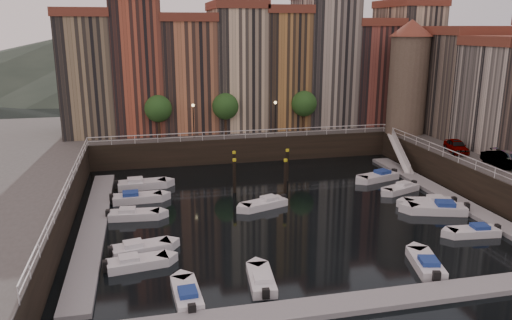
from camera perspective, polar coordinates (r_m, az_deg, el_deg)
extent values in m
plane|color=black|center=(45.55, 2.90, -5.42)|extent=(200.00, 200.00, 0.00)
cube|color=black|center=(69.59, -2.89, 2.99)|extent=(80.00, 20.00, 3.00)
cube|color=gray|center=(43.24, -18.02, -7.04)|extent=(2.00, 28.00, 0.35)
cube|color=gray|center=(51.29, 20.96, -3.86)|extent=(2.00, 28.00, 0.35)
cube|color=gray|center=(31.00, 11.76, -15.66)|extent=(30.00, 2.00, 0.35)
cone|color=#2D382D|center=(152.45, -20.09, 10.65)|extent=(80.00, 80.00, 14.00)
cone|color=#2D382D|center=(152.17, -6.70, 12.18)|extent=(100.00, 100.00, 18.00)
cone|color=#2D382D|center=(160.01, 6.14, 11.24)|extent=(70.00, 70.00, 12.00)
cube|color=#877456|center=(65.15, -18.57, 9.01)|extent=(6.00, 10.00, 14.00)
cube|color=brown|center=(64.92, -19.13, 15.59)|extent=(6.30, 10.30, 1.00)
cube|color=#A94E35|center=(64.77, -13.37, 10.23)|extent=(5.80, 10.00, 16.00)
cube|color=#B7704B|center=(65.13, -7.82, 9.41)|extent=(6.50, 10.00, 13.50)
cube|color=brown|center=(64.87, -8.05, 15.79)|extent=(6.80, 10.30, 1.00)
cube|color=beige|center=(65.94, -2.26, 10.25)|extent=(6.20, 10.00, 15.00)
cube|color=brown|center=(65.79, -2.33, 17.21)|extent=(6.50, 10.30, 1.00)
cube|color=#AA773E|center=(67.29, 2.77, 10.12)|extent=(5.60, 10.00, 14.50)
cube|color=brown|center=(67.11, 2.85, 16.73)|extent=(5.90, 10.30, 1.00)
cube|color=#AA9E8E|center=(69.07, 7.67, 10.96)|extent=(6.40, 10.00, 16.50)
cube|color=brown|center=(71.60, 12.34, 9.48)|extent=(6.00, 10.00, 13.00)
cube|color=brown|center=(71.33, 12.66, 15.09)|extent=(6.30, 10.30, 1.00)
cube|color=#C2AC8E|center=(74.21, 16.63, 10.36)|extent=(5.90, 10.00, 15.50)
cube|color=brown|center=(74.12, 17.11, 16.72)|extent=(6.20, 10.30, 1.00)
cube|color=#6A5D50|center=(65.78, 22.99, 7.78)|extent=(9.00, 8.00, 12.00)
cube|color=brown|center=(65.44, 23.57, 13.42)|extent=(9.30, 8.30, 1.00)
cylinder|color=#6B5B4C|center=(64.38, 16.93, 8.18)|extent=(4.60, 4.60, 12.00)
cone|color=brown|center=(64.02, 17.40, 14.22)|extent=(5.20, 5.20, 2.00)
cylinder|color=black|center=(60.43, -11.00, 3.54)|extent=(0.30, 0.30, 2.40)
sphere|color=#1E4719|center=(60.02, -11.12, 5.78)|extent=(3.20, 3.20, 3.20)
cylinder|color=black|center=(61.19, -3.49, 3.92)|extent=(0.30, 0.30, 2.40)
sphere|color=#1E4719|center=(60.78, -3.52, 6.14)|extent=(3.20, 3.20, 3.20)
cylinder|color=black|center=(63.55, 5.46, 4.29)|extent=(0.30, 0.30, 2.40)
sphere|color=#1E4719|center=(63.16, 5.52, 6.43)|extent=(3.20, 3.20, 3.20)
cylinder|color=black|center=(59.55, -7.15, 4.31)|extent=(0.12, 0.12, 4.00)
sphere|color=#FFD88C|center=(59.23, -7.21, 6.22)|extent=(0.36, 0.36, 0.36)
cylinder|color=black|center=(61.33, 2.21, 4.72)|extent=(0.12, 0.12, 4.00)
sphere|color=#FFD88C|center=(61.01, 2.23, 6.57)|extent=(0.36, 0.36, 0.36)
cube|color=white|center=(59.47, -1.23, 3.38)|extent=(36.00, 0.08, 0.08)
cube|color=white|center=(59.56, -1.23, 2.96)|extent=(36.00, 0.06, 0.06)
cube|color=white|center=(51.30, 23.02, 0.33)|extent=(0.08, 34.00, 0.08)
cube|color=white|center=(51.40, 22.97, -0.15)|extent=(0.06, 34.00, 0.06)
cube|color=white|center=(42.26, -20.86, -2.38)|extent=(0.08, 34.00, 0.08)
cube|color=white|center=(42.39, -20.80, -2.96)|extent=(0.06, 34.00, 0.06)
cube|color=white|center=(60.32, 16.11, 0.82)|extent=(2.78, 8.26, 2.81)
cube|color=white|center=(60.21, 16.14, 1.28)|extent=(1.93, 8.32, 3.65)
cylinder|color=black|center=(49.02, -2.46, -2.08)|extent=(0.32, 0.32, 3.60)
cylinder|color=gold|center=(48.51, -2.49, 0.01)|extent=(0.36, 0.36, 0.25)
cylinder|color=black|center=(51.94, -2.51, -1.11)|extent=(0.32, 0.32, 3.60)
cylinder|color=gold|center=(51.46, -2.53, 0.87)|extent=(0.36, 0.36, 0.25)
cylinder|color=black|center=(48.92, 3.37, -2.13)|extent=(0.32, 0.32, 3.60)
cylinder|color=gold|center=(48.42, 3.40, -0.03)|extent=(0.36, 0.36, 0.25)
cylinder|color=black|center=(52.87, 3.57, -0.83)|extent=(0.32, 0.32, 3.60)
cylinder|color=gold|center=(52.41, 3.61, 1.12)|extent=(0.36, 0.36, 0.25)
cube|color=silver|center=(35.53, -13.38, -11.41)|extent=(4.22, 2.12, 0.69)
cube|color=silver|center=(35.30, -14.32, -10.91)|extent=(1.43, 1.27, 0.46)
cube|color=black|center=(35.28, -16.87, -11.45)|extent=(0.38, 0.50, 0.64)
cube|color=silver|center=(37.60, -12.97, -9.86)|extent=(4.37, 2.37, 0.71)
cube|color=silver|center=(37.34, -13.86, -9.38)|extent=(1.51, 1.36, 0.47)
cube|color=black|center=(37.22, -16.30, -9.95)|extent=(0.41, 0.52, 0.66)
cube|color=silver|center=(44.07, -13.73, -6.15)|extent=(4.33, 2.03, 0.71)
cube|color=silver|center=(44.00, -14.50, -5.64)|extent=(1.44, 1.27, 0.48)
cube|color=black|center=(44.31, -16.57, -5.91)|extent=(0.38, 0.51, 0.67)
cube|color=silver|center=(48.17, -13.39, -4.29)|extent=(4.55, 1.90, 0.76)
cube|color=navy|center=(48.02, -14.15, -3.82)|extent=(1.47, 1.28, 0.51)
cube|color=black|center=(48.11, -16.20, -4.18)|extent=(0.38, 0.52, 0.71)
cube|color=silver|center=(52.09, -12.89, -2.78)|extent=(4.87, 2.08, 0.82)
cube|color=silver|center=(51.93, -13.64, -2.31)|extent=(1.58, 1.38, 0.54)
cube|color=black|center=(51.98, -15.65, -2.68)|extent=(0.41, 0.56, 0.76)
cube|color=silver|center=(43.01, 23.56, -7.57)|extent=(4.01, 1.86, 0.66)
cube|color=navy|center=(43.13, 24.22, -7.01)|extent=(1.33, 1.17, 0.44)
cube|color=black|center=(43.98, 25.88, -7.03)|extent=(0.35, 0.47, 0.62)
cube|color=silver|center=(46.86, 19.98, -5.31)|extent=(5.14, 3.25, 0.82)
cube|color=navy|center=(46.87, 20.81, -4.75)|extent=(1.86, 1.72, 0.55)
cube|color=black|center=(47.48, 22.95, -4.99)|extent=(0.53, 0.64, 0.76)
cube|color=silver|center=(48.23, 19.16, -4.71)|extent=(4.60, 2.55, 0.74)
cube|color=silver|center=(48.30, 19.87, -4.19)|extent=(1.60, 1.45, 0.49)
cube|color=black|center=(48.98, 21.69, -4.35)|extent=(0.44, 0.56, 0.69)
cube|color=silver|center=(51.61, 16.16, -3.23)|extent=(4.27, 2.89, 0.68)
cube|color=silver|center=(51.90, 16.57, -2.69)|extent=(1.58, 1.47, 0.45)
cube|color=black|center=(53.11, 17.61, -2.57)|extent=(0.46, 0.54, 0.63)
cube|color=silver|center=(54.92, 13.76, -1.94)|extent=(4.81, 2.96, 0.77)
cube|color=navy|center=(55.21, 14.25, -1.39)|extent=(1.72, 1.59, 0.51)
cube|color=black|center=(56.45, 15.52, -1.33)|extent=(0.49, 0.59, 0.72)
cube|color=silver|center=(31.26, -7.93, -14.99)|extent=(1.74, 4.02, 0.67)
cube|color=navy|center=(30.60, -7.80, -14.82)|extent=(1.14, 1.31, 0.45)
cube|color=black|center=(29.39, -7.33, -16.56)|extent=(0.46, 0.34, 0.63)
cube|color=silver|center=(32.53, 0.58, -13.57)|extent=(1.89, 4.05, 0.67)
cube|color=silver|center=(31.88, 0.72, -13.39)|extent=(1.19, 1.35, 0.45)
cube|color=black|center=(30.65, 1.13, -15.01)|extent=(0.47, 0.35, 0.62)
cube|color=silver|center=(36.37, 18.80, -11.18)|extent=(2.58, 4.44, 0.71)
cube|color=navy|center=(35.70, 19.14, -10.95)|extent=(1.43, 1.57, 0.47)
cube|color=black|center=(34.41, 19.93, -12.38)|extent=(0.54, 0.44, 0.66)
imported|color=gray|center=(56.38, 21.92, 1.40)|extent=(2.60, 4.35, 1.39)
imported|color=gray|center=(52.40, 25.96, -0.03)|extent=(1.88, 4.18, 1.33)
imported|color=gray|center=(52.75, 27.25, -0.06)|extent=(2.19, 4.85, 1.38)
cube|color=silver|center=(45.36, 0.92, -5.10)|extent=(4.49, 2.95, 0.71)
cube|color=silver|center=(45.52, 1.52, -4.46)|extent=(1.64, 1.53, 0.48)
cube|color=black|center=(46.47, 3.18, -4.32)|extent=(0.48, 0.56, 0.67)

